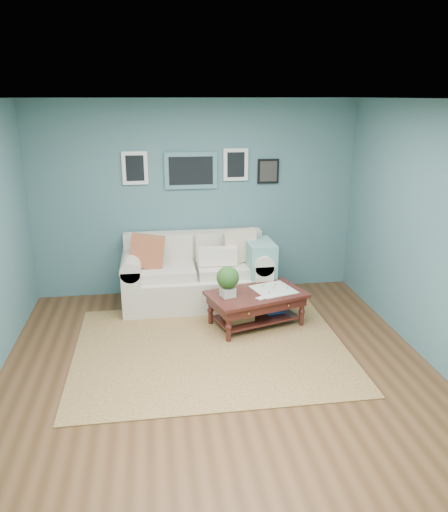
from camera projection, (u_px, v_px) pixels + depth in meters
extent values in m
plane|color=brown|center=(221.00, 380.00, 5.01)|extent=(5.00, 5.00, 0.00)
plane|color=white|center=(221.00, 99.00, 4.18)|extent=(5.00, 5.00, 0.00)
cube|color=#447077|center=(196.00, 199.00, 6.95)|extent=(4.50, 0.02, 2.70)
cube|color=#447077|center=(298.00, 418.00, 2.24)|extent=(4.50, 0.02, 2.70)
cube|color=#447077|center=(447.00, 242.00, 4.90)|extent=(0.02, 5.00, 2.70)
cube|color=slate|center=(191.00, 171.00, 6.79)|extent=(0.72, 0.03, 0.50)
cube|color=black|center=(191.00, 171.00, 6.78)|extent=(0.60, 0.01, 0.38)
cube|color=white|center=(135.00, 168.00, 6.67)|extent=(0.34, 0.03, 0.44)
cube|color=white|center=(236.00, 165.00, 6.86)|extent=(0.34, 0.03, 0.44)
cube|color=black|center=(268.00, 171.00, 6.95)|extent=(0.30, 0.03, 0.34)
cube|color=brown|center=(211.00, 348.00, 5.63)|extent=(3.03, 2.42, 0.01)
cube|color=beige|center=(196.00, 288.00, 6.81)|extent=(1.46, 0.90, 0.43)
cube|color=beige|center=(193.00, 249.00, 6.99)|extent=(1.91, 0.23, 0.49)
cube|color=beige|center=(133.00, 285.00, 6.66)|extent=(0.25, 0.90, 0.64)
cube|color=beige|center=(257.00, 278.00, 6.89)|extent=(0.25, 0.90, 0.64)
cylinder|color=beige|center=(131.00, 262.00, 6.56)|extent=(0.27, 0.90, 0.27)
cylinder|color=beige|center=(258.00, 256.00, 6.80)|extent=(0.27, 0.90, 0.27)
cube|color=beige|center=(167.00, 272.00, 6.61)|extent=(0.74, 0.57, 0.13)
cube|color=beige|center=(225.00, 269.00, 6.72)|extent=(0.74, 0.57, 0.13)
cube|color=beige|center=(165.00, 248.00, 6.80)|extent=(0.74, 0.12, 0.37)
cube|color=beige|center=(222.00, 245.00, 6.91)|extent=(0.74, 0.12, 0.37)
cube|color=#BD5239|center=(147.00, 251.00, 6.50)|extent=(0.50, 0.18, 0.49)
cube|color=beige|center=(241.00, 246.00, 6.74)|extent=(0.48, 0.18, 0.47)
cube|color=silver|center=(218.00, 256.00, 6.60)|extent=(0.51, 0.12, 0.25)
cube|color=#6FA79C|center=(259.00, 271.00, 6.73)|extent=(0.35, 0.56, 0.82)
cube|color=#351111|center=(256.00, 294.00, 6.09)|extent=(1.30, 0.98, 0.04)
cube|color=#351111|center=(256.00, 300.00, 6.11)|extent=(1.20, 0.88, 0.12)
cube|color=#351111|center=(256.00, 317.00, 6.18)|extent=(1.08, 0.76, 0.02)
sphere|color=gold|center=(249.00, 313.00, 5.74)|extent=(0.03, 0.03, 0.03)
sphere|color=gold|center=(288.00, 306.00, 5.95)|extent=(0.03, 0.03, 0.03)
cylinder|color=#351111|center=(229.00, 327.00, 5.73)|extent=(0.06, 0.06, 0.39)
cylinder|color=#351111|center=(302.00, 311.00, 6.13)|extent=(0.06, 0.06, 0.39)
cylinder|color=#351111|center=(211.00, 310.00, 6.18)|extent=(0.06, 0.06, 0.39)
cylinder|color=#351111|center=(280.00, 297.00, 6.58)|extent=(0.06, 0.06, 0.39)
cube|color=beige|center=(228.00, 292.00, 5.96)|extent=(0.19, 0.19, 0.12)
sphere|color=#255118|center=(228.00, 278.00, 5.90)|extent=(0.27, 0.27, 0.27)
cube|color=silver|center=(273.00, 289.00, 6.18)|extent=(0.58, 0.58, 0.01)
cube|color=#AE804F|center=(239.00, 312.00, 6.05)|extent=(0.38, 0.32, 0.19)
cube|color=navy|center=(274.00, 308.00, 6.29)|extent=(0.27, 0.23, 0.11)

